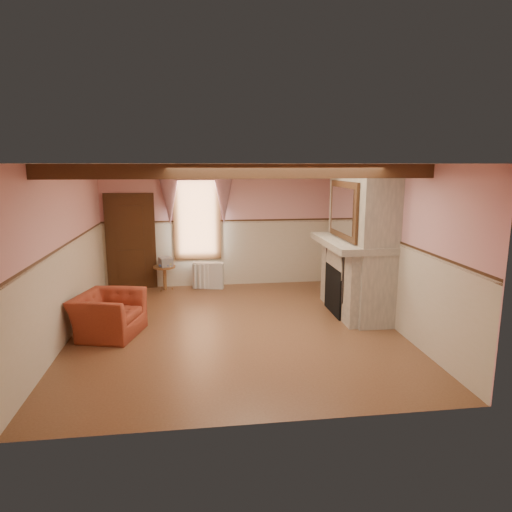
{
  "coord_description": "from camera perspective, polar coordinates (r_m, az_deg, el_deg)",
  "views": [
    {
      "loc": [
        -0.64,
        -7.49,
        2.79
      ],
      "look_at": [
        0.47,
        0.8,
        1.11
      ],
      "focal_mm": 32.0,
      "sensor_mm": 36.0,
      "label": 1
    }
  ],
  "objects": [
    {
      "name": "wainscot",
      "position": [
        7.79,
        -2.64,
        -3.84
      ],
      "size": [
        5.5,
        6.0,
        1.5
      ],
      "primitive_type": null,
      "color": "beige",
      "rests_on": "floor"
    },
    {
      "name": "ceiling",
      "position": [
        7.52,
        -2.79,
        11.42
      ],
      "size": [
        5.5,
        6.0,
        0.01
      ],
      "primitive_type": "cube",
      "color": "silver",
      "rests_on": "wall_back"
    },
    {
      "name": "ceiling_beam_front",
      "position": [
        6.32,
        -1.84,
        10.54
      ],
      "size": [
        5.5,
        0.18,
        0.2
      ],
      "primitive_type": "cube",
      "color": "black",
      "rests_on": "ceiling"
    },
    {
      "name": "book_stack",
      "position": [
        10.42,
        -11.24,
        -0.72
      ],
      "size": [
        0.35,
        0.39,
        0.2
      ],
      "primitive_type": "cube",
      "rotation": [
        0.0,
        0.0,
        0.34
      ],
      "color": "#B7AD8C",
      "rests_on": "side_table"
    },
    {
      "name": "wall_left",
      "position": [
        7.91,
        -22.96,
        0.32
      ],
      "size": [
        0.02,
        6.0,
        2.8
      ],
      "primitive_type": "cube",
      "color": "#DA9698",
      "rests_on": "floor"
    },
    {
      "name": "candle_red",
      "position": [
        7.99,
        13.68,
        1.74
      ],
      "size": [
        0.06,
        0.06,
        0.16
      ],
      "primitive_type": "cylinder",
      "color": "maroon",
      "rests_on": "mantel"
    },
    {
      "name": "wall_front",
      "position": [
        4.74,
        0.47,
        -5.67
      ],
      "size": [
        5.5,
        0.02,
        2.8
      ],
      "primitive_type": "cube",
      "color": "#DA9698",
      "rests_on": "floor"
    },
    {
      "name": "mantel_clock",
      "position": [
        9.23,
        10.7,
        3.25
      ],
      "size": [
        0.14,
        0.24,
        0.2
      ],
      "primitive_type": "cube",
      "color": "#32200D",
      "rests_on": "mantel"
    },
    {
      "name": "bowl",
      "position": [
        8.49,
        12.35,
        2.1
      ],
      "size": [
        0.35,
        0.35,
        0.09
      ],
      "primitive_type": "imported",
      "color": "brown",
      "rests_on": "mantel"
    },
    {
      "name": "side_table",
      "position": [
        10.52,
        -11.34,
        -2.7
      ],
      "size": [
        0.64,
        0.64,
        0.55
      ],
      "primitive_type": "cylinder",
      "rotation": [
        0.0,
        0.0,
        -0.38
      ],
      "color": "brown",
      "rests_on": "floor"
    },
    {
      "name": "ceiling_beam_back",
      "position": [
        8.71,
        -3.46,
        10.74
      ],
      "size": [
        5.5,
        0.18,
        0.2
      ],
      "primitive_type": "cube",
      "color": "black",
      "rests_on": "ceiling"
    },
    {
      "name": "window",
      "position": [
        10.52,
        -7.38,
        5.04
      ],
      "size": [
        1.06,
        0.08,
        2.02
      ],
      "primitive_type": "cube",
      "color": "white",
      "rests_on": "wall_back"
    },
    {
      "name": "oil_lamp",
      "position": [
        9.29,
        10.58,
        3.55
      ],
      "size": [
        0.11,
        0.11,
        0.28
      ],
      "primitive_type": "cylinder",
      "color": "gold",
      "rests_on": "mantel"
    },
    {
      "name": "radiator",
      "position": [
        10.49,
        -6.0,
        -2.43
      ],
      "size": [
        0.72,
        0.33,
        0.6
      ],
      "primitive_type": "cube",
      "rotation": [
        0.0,
        0.0,
        -0.23
      ],
      "color": "silver",
      "rests_on": "floor"
    },
    {
      "name": "door",
      "position": [
        10.68,
        -15.37,
        1.57
      ],
      "size": [
        1.1,
        0.1,
        2.1
      ],
      "primitive_type": "cube",
      "color": "black",
      "rests_on": "floor"
    },
    {
      "name": "armchair",
      "position": [
        7.99,
        -17.96,
        -6.98
      ],
      "size": [
        1.2,
        1.3,
        0.71
      ],
      "primitive_type": "imported",
      "rotation": [
        0.0,
        0.0,
        1.3
      ],
      "color": "maroon",
      "rests_on": "floor"
    },
    {
      "name": "overmantel_mirror",
      "position": [
        8.57,
        10.84,
        5.66
      ],
      "size": [
        0.06,
        1.44,
        1.04
      ],
      "primitive_type": "cube",
      "color": "silver",
      "rests_on": "fireplace"
    },
    {
      "name": "jar_yellow",
      "position": [
        8.22,
        13.04,
        1.9
      ],
      "size": [
        0.06,
        0.06,
        0.12
      ],
      "primitive_type": "cylinder",
      "color": "gold",
      "rests_on": "mantel"
    },
    {
      "name": "mantel",
      "position": [
        8.71,
        11.85,
        1.66
      ],
      "size": [
        1.05,
        2.05,
        0.12
      ],
      "primitive_type": "cube",
      "color": "gray",
      "rests_on": "fireplace"
    },
    {
      "name": "wall_back",
      "position": [
        10.6,
        -4.1,
        3.79
      ],
      "size": [
        5.5,
        0.02,
        2.8
      ],
      "primitive_type": "cube",
      "color": "#DA9698",
      "rests_on": "floor"
    },
    {
      "name": "floor",
      "position": [
        8.02,
        -2.59,
        -9.02
      ],
      "size": [
        5.5,
        6.0,
        0.01
      ],
      "primitive_type": "cube",
      "color": "brown",
      "rests_on": "ground"
    },
    {
      "name": "firebox",
      "position": [
        8.83,
        10.11,
        -4.2
      ],
      "size": [
        0.2,
        0.95,
        0.9
      ],
      "primitive_type": "cube",
      "color": "black",
      "rests_on": "floor"
    },
    {
      "name": "chair_rail",
      "position": [
        7.63,
        -2.69,
        1.61
      ],
      "size": [
        5.5,
        6.0,
        0.08
      ],
      "primitive_type": null,
      "color": "black",
      "rests_on": "wainscot"
    },
    {
      "name": "fireplace",
      "position": [
        8.76,
        12.97,
        1.94
      ],
      "size": [
        0.85,
        2.0,
        2.8
      ],
      "primitive_type": "cube",
      "color": "gray",
      "rests_on": "floor"
    },
    {
      "name": "window_drapes",
      "position": [
        10.38,
        -7.46,
        8.28
      ],
      "size": [
        1.3,
        0.14,
        1.4
      ],
      "primitive_type": "cube",
      "color": "gray",
      "rests_on": "wall_back"
    },
    {
      "name": "wall_right",
      "position": [
        8.34,
        16.5,
        1.29
      ],
      "size": [
        0.02,
        6.0,
        2.8
      ],
      "primitive_type": "cube",
      "color": "#DA9698",
      "rests_on": "floor"
    }
  ]
}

